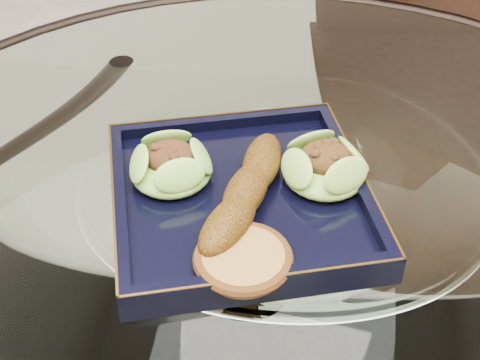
# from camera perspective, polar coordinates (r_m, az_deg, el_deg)

# --- Properties ---
(dining_table) EXTENTS (1.13, 1.13, 0.77)m
(dining_table) POSITION_cam_1_polar(r_m,az_deg,el_deg) (0.85, 3.15, -10.78)
(dining_table) COLOR white
(dining_table) RESTS_ON ground
(dining_chair) EXTENTS (0.48, 0.48, 0.96)m
(dining_chair) POSITION_cam_1_polar(r_m,az_deg,el_deg) (1.25, 15.06, 3.15)
(dining_chair) COLOR black
(dining_chair) RESTS_ON ground
(navy_plate) EXTENTS (0.35, 0.35, 0.02)m
(navy_plate) POSITION_cam_1_polar(r_m,az_deg,el_deg) (0.72, 0.00, -1.82)
(navy_plate) COLOR black
(navy_plate) RESTS_ON dining_table
(lettuce_wrap_left) EXTENTS (0.09, 0.09, 0.03)m
(lettuce_wrap_left) POSITION_cam_1_polar(r_m,az_deg,el_deg) (0.73, -5.91, 1.08)
(lettuce_wrap_left) COLOR #6FA530
(lettuce_wrap_left) RESTS_ON navy_plate
(lettuce_wrap_right) EXTENTS (0.11, 0.11, 0.03)m
(lettuce_wrap_right) POSITION_cam_1_polar(r_m,az_deg,el_deg) (0.73, 7.23, 0.96)
(lettuce_wrap_right) COLOR #67A02E
(lettuce_wrap_right) RESTS_ON navy_plate
(roasted_plantain) EXTENTS (0.07, 0.20, 0.04)m
(roasted_plantain) POSITION_cam_1_polar(r_m,az_deg,el_deg) (0.69, 0.51, -0.95)
(roasted_plantain) COLOR #683D0A
(roasted_plantain) RESTS_ON navy_plate
(crumb_patty) EXTENTS (0.10, 0.10, 0.02)m
(crumb_patty) POSITION_cam_1_polar(r_m,az_deg,el_deg) (0.64, 0.27, -6.84)
(crumb_patty) COLOR #A67C37
(crumb_patty) RESTS_ON navy_plate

